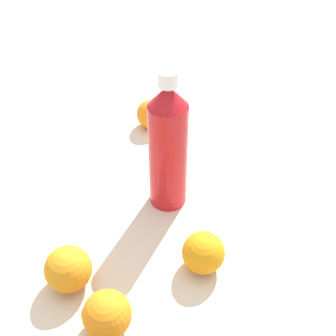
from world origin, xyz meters
The scene contains 6 objects.
ground_plane centered at (0.00, 0.00, 0.00)m, with size 2.40×2.40×0.00m, color beige.
water_bottle centered at (-0.01, 0.02, 0.13)m, with size 0.07×0.07×0.28m.
orange_0 centered at (-0.15, 0.11, 0.04)m, with size 0.07×0.07×0.07m, color orange.
orange_1 centered at (0.00, 0.27, 0.04)m, with size 0.07×0.07×0.07m, color orange.
orange_2 centered at (0.17, -0.15, 0.03)m, with size 0.07×0.07×0.07m, color orange.
orange_3 centered at (-0.10, 0.29, 0.04)m, with size 0.07×0.07×0.07m, color orange.
Camera 1 is at (-0.38, 0.50, 0.61)m, focal length 47.16 mm.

